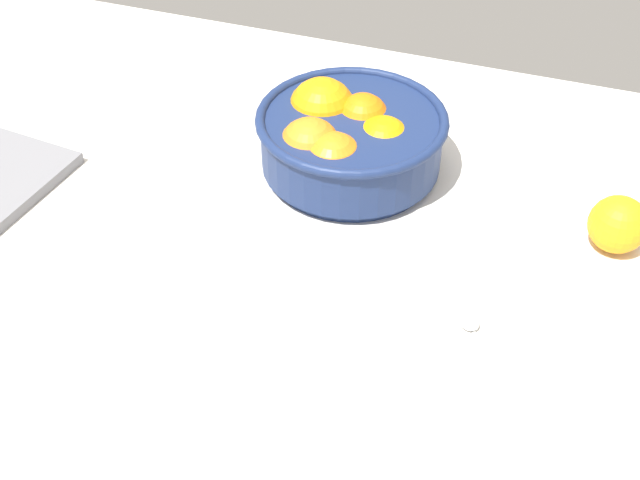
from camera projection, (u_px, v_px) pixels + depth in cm
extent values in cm
cube|color=silver|center=(324.00, 283.00, 89.67)|extent=(147.14, 98.39, 3.00)
cylinder|color=navy|center=(350.00, 167.00, 102.01)|extent=(20.11, 20.11, 1.20)
cylinder|color=navy|center=(351.00, 141.00, 99.46)|extent=(21.86, 21.86, 6.44)
torus|color=navy|center=(352.00, 119.00, 97.32)|extent=(23.06, 23.06, 1.20)
sphere|color=orange|center=(383.00, 146.00, 97.82)|extent=(7.27, 7.27, 7.27)
sphere|color=orange|center=(362.00, 120.00, 100.23)|extent=(6.63, 6.63, 6.63)
sphere|color=orange|center=(322.00, 111.00, 101.55)|extent=(8.51, 8.51, 8.51)
sphere|color=orange|center=(310.00, 149.00, 96.26)|extent=(7.60, 7.60, 7.60)
sphere|color=orange|center=(333.00, 164.00, 94.95)|extent=(7.54, 7.54, 7.54)
sphere|color=orange|center=(618.00, 224.00, 89.76)|extent=(6.47, 6.47, 6.47)
ellipsoid|color=silver|center=(468.00, 319.00, 82.99)|extent=(3.70, 3.91, 1.00)
cylinder|color=silver|center=(501.00, 377.00, 77.67)|extent=(7.66, 10.09, 0.70)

